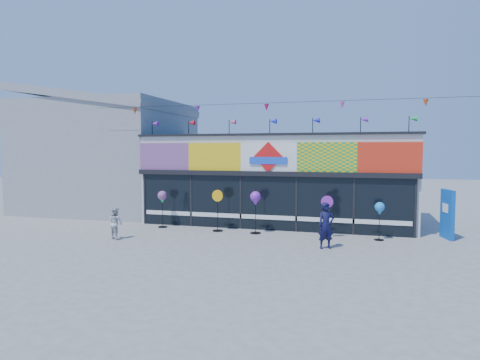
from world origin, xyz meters
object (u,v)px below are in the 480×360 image
at_px(spinner_1, 218,209).
at_px(spinner_4, 380,210).
at_px(child, 116,223).
at_px(spinner_2, 255,200).
at_px(adult_man, 326,226).
at_px(spinner_3, 327,216).
at_px(blue_sign, 447,214).
at_px(spinner_0, 162,198).

bearing_deg(spinner_1, spinner_4, -0.24).
distance_m(spinner_1, child, 4.13).
height_order(spinner_2, adult_man, spinner_2).
xyz_separation_m(spinner_4, adult_man, (-1.81, -1.94, -0.36)).
bearing_deg(spinner_2, spinner_3, -3.98).
height_order(blue_sign, spinner_3, blue_sign).
bearing_deg(adult_man, spinner_1, 128.36).
bearing_deg(blue_sign, spinner_2, 173.07).
height_order(spinner_2, spinner_4, spinner_2).
xyz_separation_m(spinner_4, child, (-9.67, -2.53, -0.55)).
relative_size(spinner_1, spinner_4, 1.20).
height_order(spinner_0, spinner_1, spinner_1).
xyz_separation_m(spinner_0, spinner_3, (7.13, -0.42, -0.42)).
distance_m(spinner_3, spinner_4, 1.95).
bearing_deg(spinner_0, adult_man, -16.54).
bearing_deg(blue_sign, child, -178.68).
bearing_deg(adult_man, spinner_0, 134.91).
height_order(spinner_1, spinner_3, spinner_1).
xyz_separation_m(blue_sign, adult_man, (-4.30, -2.93, -0.15)).
distance_m(spinner_1, spinner_3, 4.52).
relative_size(spinner_1, adult_man, 1.08).
bearing_deg(spinner_0, spinner_1, -3.93).
height_order(spinner_1, child, spinner_1).
distance_m(spinner_0, spinner_2, 4.27).
relative_size(blue_sign, spinner_1, 1.09).
distance_m(blue_sign, spinner_0, 11.58).
height_order(blue_sign, spinner_0, blue_sign).
height_order(spinner_4, child, spinner_4).
xyz_separation_m(blue_sign, spinner_1, (-8.93, -0.96, -0.03)).
relative_size(spinner_4, child, 1.19).
relative_size(spinner_1, spinner_2, 1.00).
relative_size(blue_sign, child, 1.55).
height_order(blue_sign, spinner_4, blue_sign).
bearing_deg(spinner_1, child, -141.70).
bearing_deg(spinner_0, spinner_3, -3.41).
xyz_separation_m(blue_sign, spinner_4, (-2.49, -0.99, 0.21)).
distance_m(spinner_0, spinner_4, 9.05).
distance_m(spinner_1, spinner_4, 6.44).
distance_m(spinner_3, adult_man, 1.73).
distance_m(spinner_0, spinner_1, 2.65).
distance_m(blue_sign, spinner_3, 4.58).
bearing_deg(spinner_1, blue_sign, 6.15).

